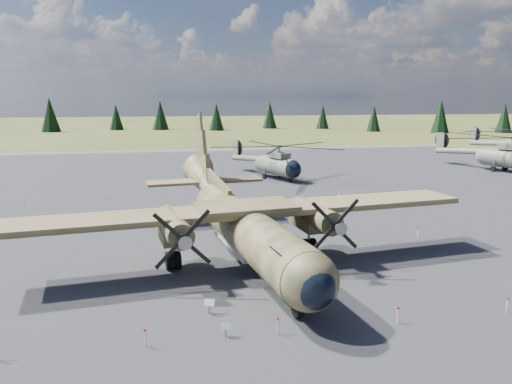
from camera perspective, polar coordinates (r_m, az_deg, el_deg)
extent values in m
plane|color=brown|center=(36.17, -5.71, -6.67)|extent=(500.00, 500.00, 0.00)
cube|color=#5E5E63|center=(45.77, -6.92, -2.94)|extent=(120.00, 120.00, 0.04)
cylinder|color=#333C20|center=(32.06, -0.88, -4.42)|extent=(5.23, 19.09, 2.94)
sphere|color=#333C20|center=(23.66, 6.06, -10.13)|extent=(3.21, 3.21, 2.88)
sphere|color=black|center=(23.19, 6.65, -10.72)|extent=(2.36, 2.36, 2.11)
cube|color=black|center=(24.84, 4.50, -7.14)|extent=(2.29, 1.92, 0.58)
cone|color=#333C20|center=(43.52, -5.75, 1.08)|extent=(3.74, 7.50, 4.41)
cube|color=#9C9FA1|center=(33.35, -1.41, -5.97)|extent=(2.75, 6.49, 0.52)
cube|color=#394021|center=(32.25, -1.16, -2.12)|extent=(30.61, 7.27, 0.37)
cube|color=#333C20|center=(32.20, -1.17, -1.72)|extent=(6.70, 4.52, 0.37)
cylinder|color=#333C20|center=(31.07, -9.35, -3.87)|extent=(2.23, 5.60, 1.57)
cube|color=#333C20|center=(32.05, -9.55, -4.68)|extent=(2.00, 3.73, 0.84)
cone|color=gray|center=(27.83, -8.25, -5.58)|extent=(0.91, 1.03, 0.80)
cylinder|color=black|center=(32.56, -9.45, -7.70)|extent=(1.06, 1.26, 1.15)
cylinder|color=#333C20|center=(33.75, 6.68, -2.62)|extent=(2.23, 5.60, 1.57)
cube|color=#333C20|center=(34.65, 6.08, -3.41)|extent=(2.00, 3.73, 0.84)
cone|color=gray|center=(30.79, 9.35, -4.00)|extent=(0.91, 1.03, 0.80)
cylinder|color=black|center=(35.13, 6.02, -6.22)|extent=(1.06, 1.26, 1.15)
cube|color=#333C20|center=(39.58, -4.51, 1.05)|extent=(1.26, 7.89, 1.76)
cube|color=#394021|center=(44.01, -5.90, 1.26)|extent=(10.27, 3.52, 0.23)
cylinder|color=gray|center=(25.12, 4.81, -11.46)|extent=(0.16, 0.16, 0.94)
cylinder|color=black|center=(25.42, 4.78, -13.04)|extent=(0.48, 1.02, 0.98)
cylinder|color=#68685A|center=(66.25, 2.43, 2.96)|extent=(4.80, 7.25, 2.38)
sphere|color=black|center=(63.54, 4.24, 2.56)|extent=(2.86, 2.86, 2.19)
sphere|color=#68685A|center=(69.04, 0.76, 3.29)|extent=(2.86, 2.86, 2.19)
cube|color=#68685A|center=(65.75, 2.63, 4.24)|extent=(2.65, 3.44, 0.71)
cylinder|color=gray|center=(65.68, 2.64, 4.86)|extent=(0.45, 0.45, 0.95)
cylinder|color=#68685A|center=(71.96, -0.84, 3.86)|extent=(3.82, 7.84, 1.36)
cube|color=#68685A|center=(74.85, -2.32, 5.05)|extent=(0.70, 1.31, 2.29)
cylinder|color=black|center=(75.02, -2.10, 5.06)|extent=(0.99, 2.32, 2.48)
cylinder|color=black|center=(64.19, 3.91, 1.44)|extent=(0.49, 0.70, 0.65)
cylinder|color=black|center=(66.65, 0.95, 1.81)|extent=(0.55, 0.81, 0.76)
cylinder|color=gray|center=(66.57, 0.95, 2.24)|extent=(0.17, 0.17, 1.38)
cylinder|color=black|center=(68.12, 2.74, 2.00)|extent=(0.55, 0.81, 0.76)
cylinder|color=gray|center=(68.04, 2.74, 2.42)|extent=(0.17, 0.17, 1.38)
cylinder|color=#68685A|center=(81.14, 26.91, 3.42)|extent=(5.26, 8.26, 2.71)
sphere|color=#68685A|center=(83.23, 24.63, 3.77)|extent=(3.20, 3.20, 2.49)
cylinder|color=#68685A|center=(85.50, 22.40, 4.35)|extent=(4.08, 8.99, 1.55)
cube|color=#68685A|center=(87.81, 20.32, 5.54)|extent=(0.75, 1.51, 2.60)
cylinder|color=black|center=(88.11, 20.48, 5.54)|extent=(1.04, 2.66, 2.82)
cylinder|color=black|center=(80.78, 25.48, 2.39)|extent=(0.61, 0.93, 0.87)
cylinder|color=gray|center=(80.71, 25.52, 2.78)|extent=(0.20, 0.20, 1.57)
cylinder|color=black|center=(83.24, 26.59, 2.51)|extent=(0.61, 0.93, 0.87)
cylinder|color=gray|center=(83.17, 26.62, 2.90)|extent=(0.20, 0.20, 1.57)
sphere|color=#68685A|center=(99.38, 26.67, 4.60)|extent=(2.82, 2.82, 2.49)
cylinder|color=#68685A|center=(102.20, 25.07, 5.09)|extent=(2.21, 9.29, 1.55)
cube|color=#68685A|center=(105.03, 23.58, 6.07)|extent=(0.45, 1.54, 2.60)
cylinder|color=black|center=(105.29, 23.74, 6.07)|extent=(0.46, 2.80, 2.82)
cylinder|color=black|center=(96.69, 27.09, 3.48)|extent=(0.44, 0.90, 0.87)
cylinder|color=gray|center=(96.63, 27.12, 3.81)|extent=(0.17, 0.17, 1.57)
cube|color=gray|center=(26.07, -5.35, -13.03)|extent=(0.11, 0.11, 0.64)
cube|color=white|center=(25.90, -5.35, -12.46)|extent=(0.56, 0.36, 0.36)
cube|color=gray|center=(23.76, -3.47, -15.59)|extent=(0.09, 0.09, 0.56)
cube|color=white|center=(23.60, -3.46, -15.05)|extent=(0.47, 0.23, 0.32)
cylinder|color=white|center=(23.35, -12.57, -16.03)|extent=(0.07, 0.07, 0.80)
cylinder|color=#AD121F|center=(23.17, -12.61, -15.15)|extent=(0.12, 0.12, 0.10)
cylinder|color=white|center=(23.89, 2.50, -15.11)|extent=(0.07, 0.07, 0.80)
cylinder|color=#AD121F|center=(23.72, 2.50, -14.24)|extent=(0.12, 0.12, 0.10)
cylinder|color=white|center=(25.86, 15.90, -13.44)|extent=(0.07, 0.07, 0.80)
cylinder|color=#AD121F|center=(25.70, 15.95, -12.63)|extent=(0.12, 0.12, 0.10)
cylinder|color=white|center=(28.95, 26.77, -11.54)|extent=(0.07, 0.07, 0.80)
cylinder|color=#AD121F|center=(28.81, 26.84, -10.80)|extent=(0.12, 0.12, 0.10)
cylinder|color=white|center=(53.01, -24.97, -1.55)|extent=(0.07, 0.07, 0.80)
cylinder|color=#AD121F|center=(52.94, -25.00, -1.13)|extent=(0.12, 0.12, 0.10)
cylinder|color=white|center=(51.66, -16.33, -1.27)|extent=(0.07, 0.07, 0.80)
cylinder|color=#AD121F|center=(51.58, -16.35, -0.83)|extent=(0.12, 0.12, 0.10)
cylinder|color=white|center=(51.53, -7.44, -0.94)|extent=(0.07, 0.07, 0.80)
cylinder|color=#AD121F|center=(51.45, -7.45, -0.51)|extent=(0.12, 0.12, 0.10)
cylinder|color=white|center=(52.62, 1.28, -0.61)|extent=(0.07, 0.07, 0.80)
cylinder|color=#AD121F|center=(52.55, 1.29, -0.18)|extent=(0.12, 0.12, 0.10)
cylinder|color=white|center=(54.88, 9.47, -0.28)|extent=(0.07, 0.07, 0.80)
cylinder|color=#AD121F|center=(54.80, 9.48, 0.13)|extent=(0.12, 0.12, 0.10)
cylinder|color=white|center=(40.93, 18.01, -4.49)|extent=(0.07, 0.07, 0.80)
cylinder|color=#AD121F|center=(40.83, 18.04, -3.95)|extent=(0.12, 0.12, 0.10)
cone|color=black|center=(171.78, 26.50, 7.60)|extent=(4.99, 4.99, 8.91)
cone|color=black|center=(163.00, 20.34, 8.13)|extent=(5.59, 5.59, 9.99)
cone|color=black|center=(163.48, 13.32, 8.20)|extent=(4.60, 4.60, 8.21)
cone|color=black|center=(174.58, 7.63, 8.54)|extent=(4.55, 4.55, 8.13)
cone|color=black|center=(174.87, 1.58, 8.79)|extent=(5.11, 5.11, 9.12)
cone|color=black|center=(164.64, -4.56, 8.57)|extent=(4.92, 4.92, 8.78)
cone|color=black|center=(170.44, -10.89, 8.64)|extent=(5.42, 5.42, 9.68)
cone|color=black|center=(172.84, -15.69, 8.24)|extent=(4.67, 4.67, 8.34)
cone|color=black|center=(169.73, -22.48, 8.17)|extent=(5.95, 5.95, 10.62)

